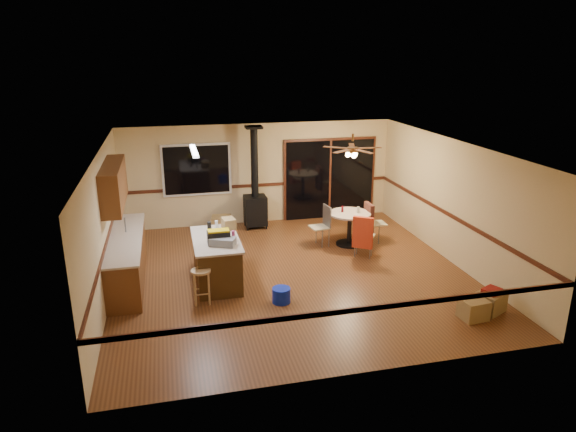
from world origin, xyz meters
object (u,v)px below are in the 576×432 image
object	(u,v)px
kitchen_island	(217,260)
toolbox_black	(219,237)
toolbox_grey	(223,242)
box_under_window	(222,223)
blue_bucket	(281,295)
chair_near	(363,232)
chair_right	(370,218)
wood_stove	(255,200)
dining_table	(350,223)
chair_left	(324,221)
box_corner_b	(473,309)
bar_stool	(202,286)
box_corner_a	(490,302)

from	to	relation	value
kitchen_island	toolbox_black	bearing A→B (deg)	-82.37
toolbox_grey	box_under_window	size ratio (longest dim) A/B	0.96
blue_bucket	box_under_window	world-z (taller)	box_under_window
chair_near	chair_right	xyz separation A→B (m)	(0.52, 0.91, 0.00)
wood_stove	toolbox_black	xyz separation A→B (m)	(-1.26, -3.31, 0.29)
wood_stove	toolbox_black	world-z (taller)	wood_stove
box_under_window	toolbox_grey	bearing A→B (deg)	-95.56
dining_table	chair_left	distance (m)	0.61
kitchen_island	dining_table	bearing A→B (deg)	22.36
dining_table	toolbox_grey	bearing A→B (deg)	-151.32
chair_left	box_corner_b	world-z (taller)	chair_left
toolbox_grey	dining_table	xyz separation A→B (m)	(3.12, 1.71, -0.44)
chair_left	chair_near	bearing A→B (deg)	-58.47
blue_bucket	box_under_window	size ratio (longest dim) A/B	0.69
toolbox_black	kitchen_island	bearing A→B (deg)	97.63
blue_bucket	bar_stool	bearing A→B (deg)	167.46
chair_left	box_corner_b	bearing A→B (deg)	-69.68
kitchen_island	toolbox_black	distance (m)	0.62
toolbox_grey	box_corner_b	bearing A→B (deg)	-27.74
box_under_window	box_corner_a	world-z (taller)	box_under_window
chair_left	box_corner_b	size ratio (longest dim) A/B	1.21
kitchen_island	toolbox_grey	distance (m)	0.65
toolbox_black	box_corner_a	xyz separation A→B (m)	(4.46, -2.05, -0.84)
toolbox_grey	box_corner_a	size ratio (longest dim) A/B	1.01
wood_stove	toolbox_grey	xyz separation A→B (m)	(-1.21, -3.44, 0.24)
chair_right	wood_stove	bearing A→B (deg)	145.44
toolbox_grey	kitchen_island	bearing A→B (deg)	103.50
toolbox_black	dining_table	bearing A→B (deg)	26.48
chair_right	box_under_window	xyz separation A→B (m)	(-3.31, 1.61, -0.40)
dining_table	box_under_window	xyz separation A→B (m)	(-2.79, 1.66, -0.34)
toolbox_grey	bar_stool	distance (m)	0.91
toolbox_black	chair_right	bearing A→B (deg)	23.91
toolbox_grey	dining_table	bearing A→B (deg)	28.68
chair_right	box_under_window	bearing A→B (deg)	154.06
kitchen_island	box_corner_a	distance (m)	5.07
blue_bucket	toolbox_grey	bearing A→B (deg)	140.97
wood_stove	box_corner_a	world-z (taller)	wood_stove
kitchen_island	box_corner_b	distance (m)	4.77
chair_left	toolbox_black	bearing A→B (deg)	-146.68
toolbox_grey	box_under_window	bearing A→B (deg)	84.44
dining_table	box_corner_b	world-z (taller)	dining_table
blue_bucket	box_corner_a	distance (m)	3.66
dining_table	chair_right	distance (m)	0.52
wood_stove	box_corner_b	world-z (taller)	wood_stove
toolbox_grey	box_corner_a	distance (m)	4.87
kitchen_island	wood_stove	world-z (taller)	wood_stove
kitchen_island	wood_stove	xyz separation A→B (m)	(1.30, 3.05, 0.28)
dining_table	chair_near	world-z (taller)	chair_near
toolbox_grey	blue_bucket	distance (m)	1.47
kitchen_island	blue_bucket	world-z (taller)	kitchen_island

